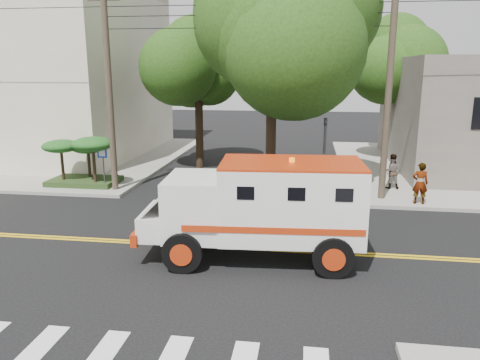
# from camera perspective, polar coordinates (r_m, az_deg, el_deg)

# --- Properties ---
(ground) EXTENTS (100.00, 100.00, 0.00)m
(ground) POSITION_cam_1_polar(r_m,az_deg,el_deg) (15.21, -4.06, -8.03)
(ground) COLOR black
(ground) RESTS_ON ground
(sidewalk_nw) EXTENTS (17.00, 17.00, 0.15)m
(sidewalk_nw) POSITION_cam_1_polar(r_m,az_deg,el_deg) (32.42, -22.67, 2.64)
(sidewalk_nw) COLOR gray
(sidewalk_nw) RESTS_ON ground
(building_left) EXTENTS (16.00, 14.00, 10.00)m
(building_left) POSITION_cam_1_polar(r_m,az_deg,el_deg) (34.29, -25.08, 11.51)
(building_left) COLOR beige
(building_left) RESTS_ON sidewalk_nw
(utility_pole_left) EXTENTS (0.28, 0.28, 9.00)m
(utility_pole_left) POSITION_cam_1_polar(r_m,az_deg,el_deg) (21.66, -15.63, 10.14)
(utility_pole_left) COLOR #382D23
(utility_pole_left) RESTS_ON ground
(utility_pole_right) EXTENTS (0.28, 0.28, 9.00)m
(utility_pole_right) POSITION_cam_1_polar(r_m,az_deg,el_deg) (20.30, 17.64, 9.83)
(utility_pole_right) COLOR #382D23
(utility_pole_right) RESTS_ON ground
(tree_main) EXTENTS (6.08, 5.70, 9.85)m
(tree_main) POSITION_cam_1_polar(r_m,az_deg,el_deg) (20.13, 5.23, 18.06)
(tree_main) COLOR black
(tree_main) RESTS_ON ground
(tree_left) EXTENTS (4.48, 4.20, 7.70)m
(tree_left) POSITION_cam_1_polar(r_m,az_deg,el_deg) (26.25, -4.55, 13.76)
(tree_left) COLOR black
(tree_left) RESTS_ON ground
(tree_right) EXTENTS (4.80, 4.50, 8.20)m
(tree_right) POSITION_cam_1_polar(r_m,az_deg,el_deg) (30.15, 19.87, 13.67)
(tree_right) COLOR black
(tree_right) RESTS_ON ground
(traffic_signal) EXTENTS (0.15, 0.18, 3.60)m
(traffic_signal) POSITION_cam_1_polar(r_m,az_deg,el_deg) (19.71, 10.25, 3.49)
(traffic_signal) COLOR #3F3F42
(traffic_signal) RESTS_ON ground
(accessibility_sign) EXTENTS (0.45, 0.10, 2.02)m
(accessibility_sign) POSITION_cam_1_polar(r_m,az_deg,el_deg) (22.43, -16.36, 2.11)
(accessibility_sign) COLOR #3F3F42
(accessibility_sign) RESTS_ON ground
(palm_planter) EXTENTS (3.52, 2.63, 2.36)m
(palm_planter) POSITION_cam_1_polar(r_m,az_deg,el_deg) (23.32, -18.71, 3.06)
(palm_planter) COLOR #1E3314
(palm_planter) RESTS_ON sidewalk_nw
(armored_truck) EXTENTS (6.65, 2.99, 2.96)m
(armored_truck) POSITION_cam_1_polar(r_m,az_deg,el_deg) (13.71, 2.68, -2.96)
(armored_truck) COLOR silver
(armored_truck) RESTS_ON ground
(pedestrian_a) EXTENTS (0.65, 0.44, 1.73)m
(pedestrian_a) POSITION_cam_1_polar(r_m,az_deg,el_deg) (20.37, 21.10, -0.38)
(pedestrian_a) COLOR gray
(pedestrian_a) RESTS_ON sidewalk_ne
(pedestrian_b) EXTENTS (0.80, 0.63, 1.61)m
(pedestrian_b) POSITION_cam_1_polar(r_m,az_deg,el_deg) (22.62, 17.99, 1.02)
(pedestrian_b) COLOR gray
(pedestrian_b) RESTS_ON sidewalk_ne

